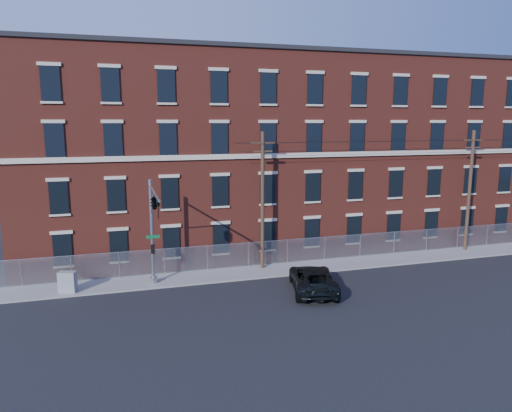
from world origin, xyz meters
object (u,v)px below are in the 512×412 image
at_px(traffic_signal_mast, 154,212).
at_px(utility_cabinet, 67,282).
at_px(pickup_truck, 313,279).
at_px(utility_pole_near, 263,198).

relative_size(traffic_signal_mast, utility_cabinet, 5.25).
bearing_deg(pickup_truck, utility_pole_near, -56.81).
height_order(traffic_signal_mast, utility_cabinet, traffic_signal_mast).
relative_size(utility_pole_near, pickup_truck, 1.73).
relative_size(traffic_signal_mast, pickup_truck, 1.21).
height_order(traffic_signal_mast, pickup_truck, traffic_signal_mast).
bearing_deg(traffic_signal_mast, pickup_truck, -10.78).
height_order(utility_pole_near, pickup_truck, utility_pole_near).
distance_m(traffic_signal_mast, pickup_truck, 10.96).
bearing_deg(utility_pole_near, utility_cabinet, -174.03).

